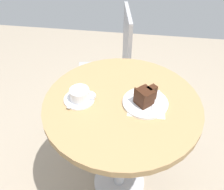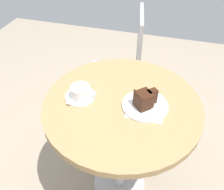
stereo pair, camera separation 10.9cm
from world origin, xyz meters
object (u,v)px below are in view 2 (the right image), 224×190
Objects in this scene: coffee_cup at (81,91)px; cake_slice at (145,99)px; cake_plate at (145,105)px; fork at (151,111)px; teaspoon at (75,103)px; cafe_chair at (126,65)px; saucer at (80,96)px; napkin at (146,106)px.

cake_slice is at bearing 2.39° from coffee_cup.
cake_plate is 1.44× the size of fork.
cake_slice reaches higher than teaspoon.
coffee_cup is 0.59× the size of cake_plate.
teaspoon is 0.71× the size of fork.
teaspoon is 0.74m from cafe_chair.
coffee_cup is at bearing -82.77° from fork.
cafe_chair is (0.09, 0.64, -0.22)m from saucer.
saucer is at bearing -177.90° from cake_slice.
cafe_chair is at bearing 82.32° from saucer.
cake_plate is (0.32, 0.08, -0.01)m from teaspoon.
cake_slice is (0.31, 0.01, 0.05)m from saucer.
teaspoon is 0.54× the size of napkin.
napkin is (0.01, -0.00, -0.00)m from cake_plate.
saucer is 1.40× the size of teaspoon.
teaspoon is 0.97× the size of cake_slice.
saucer is 0.75× the size of napkin.
saucer is 0.99× the size of fork.
fork reaches higher than napkin.
cake_slice reaches higher than cake_plate.
cake_plate is at bearing 4.12° from saucer.
teaspoon is at bearing -93.77° from saucer.
saucer is 0.31m from cake_plate.
cake_slice reaches higher than saucer.
coffee_cup is at bearing -177.61° from cake_slice.
cafe_chair is (-0.23, 0.62, -0.22)m from cake_plate.
teaspoon reaches higher than saucer.
cake_plate is 0.05m from fork.
cake_slice is 0.72m from cafe_chair.
cake_slice is at bearing -134.19° from napkin.
coffee_cup reaches higher than saucer.
cake_slice is at bearing 2.10° from saucer.
saucer is 0.16× the size of cafe_chair.
coffee_cup is (0.01, -0.00, 0.03)m from saucer.
cafe_chair reaches higher than fork.
fork is at bearing -3.32° from saucer.
coffee_cup reaches higher than teaspoon.
fork is 0.05m from napkin.
fork is at bearing -51.99° from cake_plate.
napkin is 0.69m from cafe_chair.
saucer is 0.03m from coffee_cup.
coffee_cup is at bearing -176.02° from napkin.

